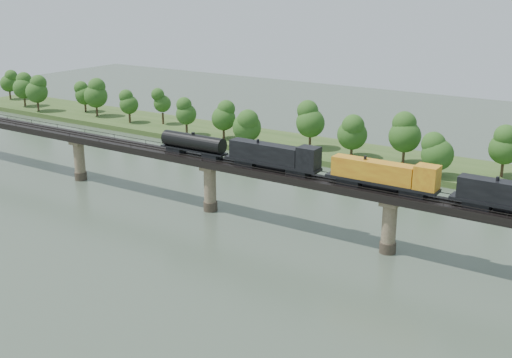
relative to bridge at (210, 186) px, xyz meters
The scene contains 6 objects.
ground 30.49m from the bridge, 90.00° to the right, with size 400.00×400.00×0.00m, color #364536.
far_bank 55.20m from the bridge, 90.00° to the left, with size 300.00×24.00×1.60m, color #334C1E.
bridge is the anchor object (origin of this frame).
bridge_superstructure 6.33m from the bridge, 90.00° to the left, with size 220.00×4.90×0.75m.
far_treeline 51.30m from the bridge, 99.23° to the left, with size 289.06×17.54×13.60m.
freight_train 31.86m from the bridge, ahead, with size 83.21×3.24×5.73m.
Camera 1 is at (78.90, -71.78, 46.84)m, focal length 45.00 mm.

